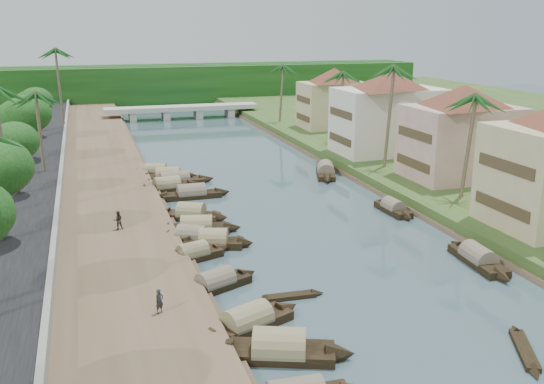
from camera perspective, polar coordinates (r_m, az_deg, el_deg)
name	(u,v)px	position (r m, az deg, el deg)	size (l,w,h in m)	color
ground	(336,254)	(46.36, 6.01, -5.84)	(220.00, 220.00, 0.00)	#3E545D
left_bank	(106,197)	(61.78, -15.40, -0.48)	(10.00, 180.00, 0.80)	brown
right_bank	(420,171)	(71.66, 13.73, 1.96)	(16.00, 180.00, 1.20)	#304D1F
road	(12,202)	(62.09, -23.26, -0.83)	(8.00, 180.00, 1.40)	black
retaining_wall	(60,191)	(61.58, -19.36, 0.06)	(0.40, 180.00, 1.10)	gray
treeline	(162,84)	(141.22, -10.36, 10.01)	(120.00, 14.00, 8.00)	#11390F
bridge	(182,109)	(113.91, -8.48, 7.69)	(28.00, 4.00, 2.40)	#ABABA0
building_mid	(462,131)	(66.20, 17.43, 5.50)	(14.11, 14.11, 9.70)	beige
building_far	(389,111)	(77.45, 10.96, 7.47)	(15.59, 15.59, 10.20)	beige
building_distant	(334,97)	(95.84, 5.81, 8.85)	(12.62, 12.62, 9.20)	#C6BC85
sampan_1	(279,350)	(32.59, 0.69, -14.65)	(8.22, 4.65, 2.39)	black
sampan_2	(247,323)	(35.26, -2.37, -12.19)	(7.90, 4.59, 2.10)	black
sampan_3	(216,284)	(40.29, -5.33, -8.58)	(6.89, 4.10, 1.91)	black
sampan_4	(193,255)	(45.27, -7.47, -5.87)	(6.39, 3.33, 1.85)	black
sampan_5	(214,241)	(47.73, -5.52, -4.66)	(6.61, 3.62, 2.09)	black
sampan_6	(192,238)	(48.78, -7.57, -4.28)	(6.52, 4.57, 2.01)	black
sampan_7	(197,227)	(51.13, -7.10, -3.33)	(7.83, 3.33, 2.07)	black
sampan_8	(191,214)	(54.61, -7.61, -2.11)	(6.89, 4.76, 2.16)	black
sampan_9	(191,194)	(61.22, -7.59, -0.18)	(8.17, 1.83, 2.08)	black
sampan_10	(167,187)	(64.37, -9.85, 0.50)	(7.89, 2.67, 2.15)	black
sampan_11	(168,177)	(68.49, -9.73, 1.41)	(7.86, 3.55, 2.21)	black
sampan_12	(175,181)	(66.59, -9.13, 1.03)	(9.10, 2.16, 2.15)	black
sampan_13	(156,172)	(71.25, -10.89, 1.90)	(7.20, 3.26, 1.97)	black
sampan_14	(478,259)	(46.59, 18.82, -5.97)	(2.17, 8.30, 2.02)	black
sampan_15	(393,208)	(57.08, 11.33, -1.52)	(1.67, 6.55, 1.81)	black
sampan_16	(326,171)	(70.30, 5.08, 1.94)	(4.66, 9.30, 2.25)	black
canoe_0	(524,350)	(35.80, 22.65, -13.59)	(3.20, 5.42, 0.75)	black
canoe_1	(289,297)	(39.03, 1.65, -9.83)	(4.68, 0.93, 0.75)	black
canoe_2	(196,196)	(61.63, -7.15, -0.36)	(5.50, 1.63, 0.79)	black
palm_1	(471,99)	(57.96, 18.20, 8.32)	(3.20, 3.20, 10.90)	#6F644A
palm_2	(390,70)	(68.72, 11.06, 11.21)	(3.20, 3.20, 12.66)	#6F644A
palm_3	(340,75)	(83.39, 6.45, 10.90)	(3.20, 3.20, 10.86)	#6F644A
palm_6	(36,96)	(69.04, -21.30, 8.44)	(3.20, 3.20, 9.92)	#6F644A
palm_7	(281,68)	(101.10, 0.81, 11.62)	(3.20, 3.20, 10.58)	#6F644A
palm_8	(57,52)	(99.03, -19.59, 12.32)	(3.20, 3.20, 13.32)	#6F644A
tree_3	(11,145)	(60.92, -23.33, 4.11)	(4.43, 4.43, 6.61)	#453327
tree_4	(25,116)	(76.70, -22.26, 6.61)	(5.35, 5.35, 7.37)	#453327
tree_5	(34,103)	(92.42, -21.52, 7.77)	(4.73, 4.73, 6.74)	#453327
tree_6	(423,108)	(80.14, 14.07, 7.68)	(4.21, 4.21, 7.21)	#453327
person_near	(159,301)	(35.72, -10.55, -10.07)	(0.53, 0.35, 1.47)	#23252B
person_far	(118,220)	(50.42, -14.28, -2.59)	(0.75, 0.58, 1.53)	#372F26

